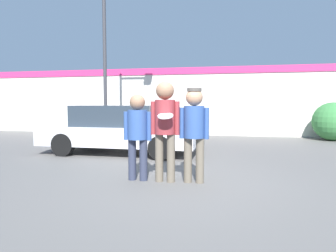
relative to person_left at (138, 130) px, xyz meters
name	(u,v)px	position (x,y,z in m)	size (l,w,h in m)	color
ground_plane	(175,181)	(0.69, 0.10, -0.96)	(56.00, 56.00, 0.00)	#5B5956
storefront_building	(210,101)	(0.69, 8.22, 0.60)	(24.00, 0.22, 3.04)	silver
person_left	(138,130)	(0.00, 0.00, 0.00)	(0.54, 0.37, 1.61)	#2D3347
person_middle_with_frisbee	(165,121)	(0.53, 0.00, 0.17)	(0.54, 0.58, 1.84)	#665B4C
person_right	(194,126)	(1.05, 0.06, 0.08)	(0.54, 0.37, 1.72)	#665B4C
parked_car_near	(121,129)	(-1.45, 2.88, -0.26)	(4.43, 1.95, 1.38)	silver
street_lamp	(112,29)	(-2.33, 4.38, 2.98)	(1.57, 0.35, 6.43)	#38383D
shrub	(333,121)	(5.48, 7.29, -0.22)	(1.48, 1.48, 1.48)	#387A3D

